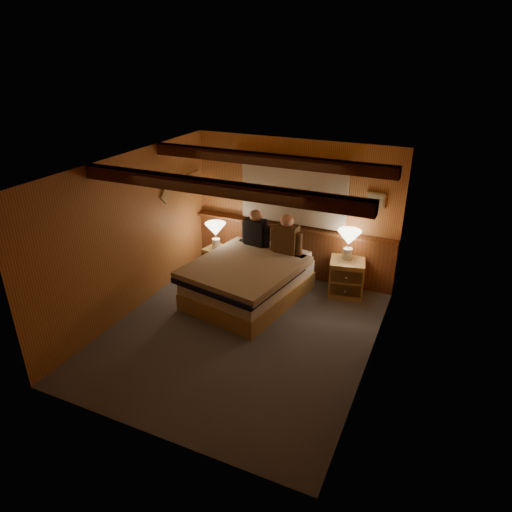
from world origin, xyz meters
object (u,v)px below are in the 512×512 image
Objects in this scene: lamp_left at (216,231)px; nightstand_right at (346,277)px; person_right at (287,237)px; lamp_right at (349,239)px; person_left at (256,230)px; nightstand_left at (219,261)px; duffel_bag at (208,273)px; bed at (248,280)px.

nightstand_right is at bearing 5.71° from lamp_left.
person_right reaches higher than lamp_left.
lamp_right is (-0.02, 0.05, 0.65)m from nightstand_right.
lamp_left is 0.73m from person_left.
lamp_right is at bearing 19.15° from person_right.
person_left is at bearing 172.75° from nightstand_right.
duffel_bag is (-0.04, -0.33, -0.09)m from nightstand_left.
bed is 1.62m from nightstand_right.
duffel_bag is at bearing -165.04° from lamp_right.
person_left is 1.13m from duffel_bag.
duffel_bag is (-0.00, -0.33, -0.67)m from lamp_left.
lamp_left is at bearing 156.70° from bed.
person_left reaches higher than bed.
person_left is 1.25× the size of duffel_bag.
lamp_right is at bearing 42.58° from bed.
lamp_left is 0.73× the size of person_left.
lamp_left reaches higher than bed.
nightstand_left is 0.34m from duffel_bag.
nightstand_right is at bearing 17.54° from nightstand_left.
lamp_left is 0.75m from duffel_bag.
nightstand_left is 2.36m from lamp_right.
nightstand_right is 2.36m from lamp_left.
nightstand_right reaches higher than duffel_bag.
person_right reaches higher than duffel_bag.
person_left is (0.68, 0.10, 0.67)m from nightstand_left.
person_left is 0.59m from person_right.
lamp_left is (-0.90, 0.59, 0.48)m from bed.
nightstand_right is (1.39, 0.82, -0.04)m from bed.
lamp_left is 1.31m from person_right.
nightstand_left is at bearing 75.76° from duffel_bag.
lamp_left reaches higher than duffel_bag.
nightstand_right is (2.26, 0.23, 0.06)m from nightstand_left.
bed is at bearing -33.30° from lamp_left.
bed is at bearing -161.37° from nightstand_right.
nightstand_left is at bearing -172.88° from lamp_right.
lamp_left is at bearing 173.71° from nightstand_right.
person_right reaches higher than person_left.
bed is 4.15× the size of duffel_bag.
person_right is at bearing 7.50° from duffel_bag.
person_left is (-1.55, -0.18, -0.04)m from lamp_right.
bed is 3.38× the size of nightstand_right.
lamp_right is (2.27, 0.28, 0.13)m from lamp_left.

